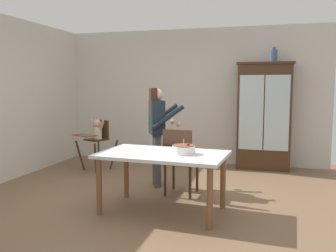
{
  "coord_description": "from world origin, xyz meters",
  "views": [
    {
      "loc": [
        1.5,
        -4.58,
        1.56
      ],
      "look_at": [
        0.03,
        0.7,
        0.95
      ],
      "focal_mm": 38.47,
      "sensor_mm": 36.0,
      "label": 1
    }
  ],
  "objects_px": {
    "china_cabinet": "(264,116)",
    "birthday_cake": "(184,149)",
    "ceramic_vase": "(274,56)",
    "dining_table": "(163,160)",
    "high_chair_with_toddler": "(97,135)",
    "adult_person": "(157,125)",
    "dining_chair_far_side": "(179,157)"
  },
  "relations": [
    {
      "from": "dining_table",
      "to": "ceramic_vase",
      "type": "bearing_deg",
      "value": 64.64
    },
    {
      "from": "high_chair_with_toddler",
      "to": "dining_table",
      "type": "height_order",
      "value": "high_chair_with_toddler"
    },
    {
      "from": "ceramic_vase",
      "to": "dining_chair_far_side",
      "type": "relative_size",
      "value": 0.28
    },
    {
      "from": "high_chair_with_toddler",
      "to": "birthday_cake",
      "type": "height_order",
      "value": "high_chair_with_toddler"
    },
    {
      "from": "ceramic_vase",
      "to": "dining_table",
      "type": "relative_size",
      "value": 0.17
    },
    {
      "from": "birthday_cake",
      "to": "china_cabinet",
      "type": "bearing_deg",
      "value": 71.82
    },
    {
      "from": "china_cabinet",
      "to": "adult_person",
      "type": "xyz_separation_m",
      "value": [
        -1.57,
        -1.67,
        -0.03
      ]
    },
    {
      "from": "china_cabinet",
      "to": "birthday_cake",
      "type": "distance_m",
      "value": 2.9
    },
    {
      "from": "high_chair_with_toddler",
      "to": "birthday_cake",
      "type": "bearing_deg",
      "value": -17.71
    },
    {
      "from": "ceramic_vase",
      "to": "adult_person",
      "type": "bearing_deg",
      "value": -135.69
    },
    {
      "from": "dining_table",
      "to": "dining_chair_far_side",
      "type": "relative_size",
      "value": 1.68
    },
    {
      "from": "high_chair_with_toddler",
      "to": "dining_chair_far_side",
      "type": "xyz_separation_m",
      "value": [
        1.86,
        -1.15,
        -0.1
      ]
    },
    {
      "from": "ceramic_vase",
      "to": "high_chair_with_toddler",
      "type": "bearing_deg",
      "value": -163.33
    },
    {
      "from": "china_cabinet",
      "to": "ceramic_vase",
      "type": "relative_size",
      "value": 7.39
    },
    {
      "from": "adult_person",
      "to": "china_cabinet",
      "type": "bearing_deg",
      "value": -71.01
    },
    {
      "from": "china_cabinet",
      "to": "dining_table",
      "type": "bearing_deg",
      "value": -112.92
    },
    {
      "from": "birthday_cake",
      "to": "high_chair_with_toddler",
      "type": "bearing_deg",
      "value": 138.89
    },
    {
      "from": "dining_chair_far_side",
      "to": "ceramic_vase",
      "type": "bearing_deg",
      "value": -116.75
    },
    {
      "from": "dining_chair_far_side",
      "to": "birthday_cake",
      "type": "bearing_deg",
      "value": 112.5
    },
    {
      "from": "ceramic_vase",
      "to": "dining_table",
      "type": "distance_m",
      "value": 3.39
    },
    {
      "from": "ceramic_vase",
      "to": "china_cabinet",
      "type": "bearing_deg",
      "value": -178.52
    },
    {
      "from": "adult_person",
      "to": "dining_table",
      "type": "distance_m",
      "value": 1.2
    },
    {
      "from": "birthday_cake",
      "to": "dining_table",
      "type": "bearing_deg",
      "value": -177.65
    },
    {
      "from": "adult_person",
      "to": "birthday_cake",
      "type": "bearing_deg",
      "value": -175.75
    },
    {
      "from": "adult_person",
      "to": "high_chair_with_toddler",
      "type": "bearing_deg",
      "value": 34.56
    },
    {
      "from": "adult_person",
      "to": "dining_chair_far_side",
      "type": "bearing_deg",
      "value": -159.72
    },
    {
      "from": "ceramic_vase",
      "to": "adult_person",
      "type": "relative_size",
      "value": 0.18
    },
    {
      "from": "ceramic_vase",
      "to": "dining_table",
      "type": "bearing_deg",
      "value": -115.36
    },
    {
      "from": "china_cabinet",
      "to": "adult_person",
      "type": "distance_m",
      "value": 2.3
    },
    {
      "from": "ceramic_vase",
      "to": "birthday_cake",
      "type": "bearing_deg",
      "value": -110.79
    },
    {
      "from": "adult_person",
      "to": "birthday_cake",
      "type": "relative_size",
      "value": 5.47
    },
    {
      "from": "adult_person",
      "to": "dining_chair_far_side",
      "type": "distance_m",
      "value": 0.74
    }
  ]
}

